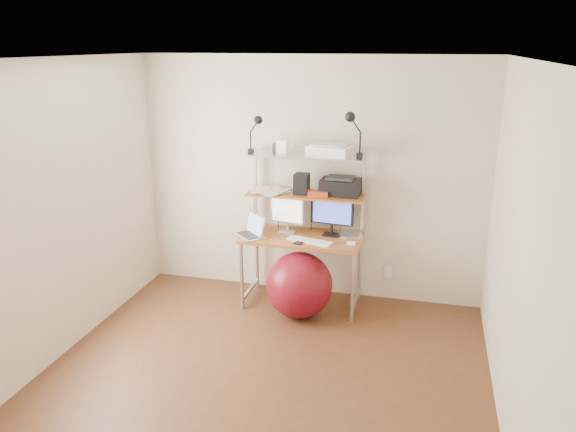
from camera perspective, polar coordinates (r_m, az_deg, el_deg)
name	(u,v)px	position (r m, az deg, el deg)	size (l,w,h in m)	color
room	(259,234)	(4.16, -2.95, -1.83)	(3.60, 3.60, 3.60)	brown
computer_desk	(304,214)	(5.63, 1.60, 0.18)	(1.20, 0.60, 1.57)	#BD6624
wall_outlet	(388,272)	(6.00, 10.13, -5.64)	(0.08, 0.01, 0.12)	white
monitor_silver	(287,213)	(5.69, -0.09, 0.33)	(0.36, 0.15, 0.40)	silver
monitor_black	(332,214)	(5.64, 4.50, 0.20)	(0.44, 0.14, 0.44)	black
laptop	(252,231)	(5.65, -3.69, -1.57)	(0.41, 0.40, 0.28)	silver
keyboard	(310,241)	(5.50, 2.21, -2.54)	(0.46, 0.13, 0.01)	white
mouse	(351,243)	(5.45, 6.42, -2.76)	(0.08, 0.05, 0.02)	white
mac_mini	(350,235)	(5.64, 6.34, -1.95)	(0.22, 0.22, 0.04)	silver
phone	(300,242)	(5.47, 1.20, -2.65)	(0.08, 0.14, 0.01)	black
printer	(340,186)	(5.60, 5.35, 3.02)	(0.40, 0.28, 0.19)	black
nas_cube	(302,184)	(5.61, 1.40, 3.29)	(0.14, 0.14, 0.21)	black
red_box	(318,194)	(5.55, 3.02, 2.29)	(0.20, 0.13, 0.06)	#CC4520
scanner	(330,150)	(5.51, 4.25, 6.70)	(0.46, 0.34, 0.11)	white
box_white	(283,147)	(5.60, -0.48, 7.06)	(0.11, 0.09, 0.13)	white
box_grey	(279,148)	(5.63, -0.95, 6.92)	(0.09, 0.09, 0.09)	#292A2C
clip_lamp_left	(257,126)	(5.54, -3.21, 9.10)	(0.15, 0.08, 0.38)	black
clip_lamp_right	(352,125)	(5.33, 6.54, 9.21)	(0.18, 0.10, 0.44)	black
exercise_ball	(299,285)	(5.54, 1.14, -7.03)	(0.66, 0.66, 0.66)	maroon
paper_stack	(269,190)	(5.72, -1.97, 2.63)	(0.45, 0.43, 0.03)	white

